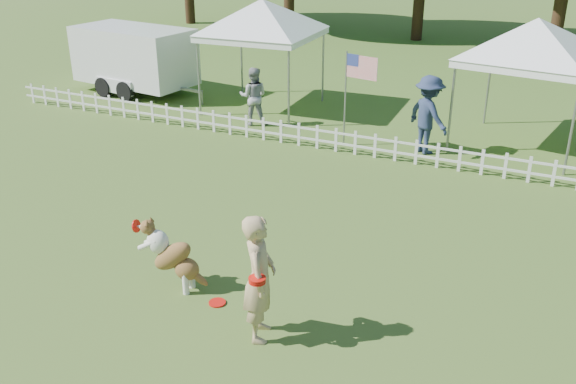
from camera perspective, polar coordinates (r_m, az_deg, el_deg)
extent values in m
plane|color=#385C1D|center=(9.91, -7.05, -9.69)|extent=(120.00, 120.00, 0.00)
imported|color=tan|center=(8.66, -2.56, -7.65)|extent=(0.66, 0.79, 1.84)
cylinder|color=red|center=(9.86, -6.31, -9.75)|extent=(0.31, 0.31, 0.02)
imported|color=#97989C|center=(17.67, -3.09, 8.49)|extent=(0.93, 0.83, 1.59)
imported|color=#242F4D|center=(15.80, 12.36, 6.71)|extent=(1.41, 1.28, 1.90)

